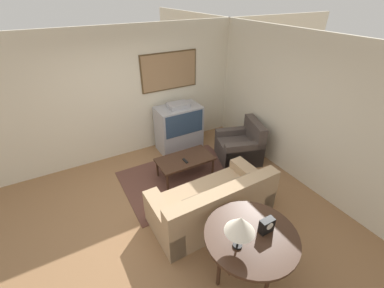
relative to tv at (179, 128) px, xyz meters
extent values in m
plane|color=#8E6642|center=(-1.09, -1.70, -0.53)|extent=(12.00, 12.00, 0.00)
cube|color=beige|center=(-1.09, 0.43, 0.82)|extent=(12.00, 0.06, 2.70)
cube|color=#4C381E|center=(0.00, 0.38, 1.19)|extent=(1.29, 0.03, 0.80)
cube|color=#93704C|center=(0.00, 0.36, 1.19)|extent=(1.24, 0.01, 0.75)
cube|color=beige|center=(1.54, -1.70, 0.82)|extent=(0.06, 12.00, 2.70)
cube|color=brown|center=(-0.47, -1.04, -0.53)|extent=(2.25, 1.62, 0.01)
cube|color=#9E9EA3|center=(0.00, 0.00, -0.30)|extent=(0.98, 0.58, 0.47)
cube|color=#9E9EA3|center=(0.00, 0.00, 0.22)|extent=(0.98, 0.58, 0.57)
cube|color=#2D425B|center=(0.00, -0.29, 0.22)|extent=(0.88, 0.01, 0.50)
cube|color=#9E9EA3|center=(0.00, 0.00, 0.55)|extent=(0.44, 0.32, 0.09)
cube|color=tan|center=(-0.51, -2.14, -0.32)|extent=(1.94, 0.97, 0.43)
cube|color=tan|center=(-0.51, -2.50, 0.11)|extent=(1.93, 0.25, 0.41)
cube|color=tan|center=(0.33, -2.13, -0.24)|extent=(0.26, 0.94, 0.59)
cube|color=tan|center=(-1.35, -2.16, -0.24)|extent=(0.26, 0.94, 0.59)
cube|color=#7C664D|center=(-0.08, -2.36, 0.07)|extent=(0.36, 0.13, 0.34)
cube|color=#7C664D|center=(-0.94, -2.38, 0.07)|extent=(0.36, 0.13, 0.34)
cube|color=#473D38|center=(0.93, -1.03, -0.31)|extent=(1.06, 1.04, 0.44)
cube|color=#473D38|center=(1.24, -1.13, 0.12)|extent=(0.42, 0.83, 0.43)
cube|color=#473D38|center=(1.03, -0.72, -0.24)|extent=(0.85, 0.41, 0.58)
cube|color=#473D38|center=(0.82, -1.34, -0.24)|extent=(0.85, 0.41, 0.58)
cube|color=#3D2619|center=(-0.37, -1.00, -0.14)|extent=(1.09, 0.58, 0.04)
cylinder|color=#3D2619|center=(-0.87, -1.24, -0.34)|extent=(0.04, 0.04, 0.38)
cylinder|color=#3D2619|center=(0.12, -1.24, -0.34)|extent=(0.04, 0.04, 0.38)
cylinder|color=#3D2619|center=(-0.87, -0.76, -0.34)|extent=(0.04, 0.04, 0.38)
cylinder|color=#3D2619|center=(0.12, -0.76, -0.34)|extent=(0.04, 0.04, 0.38)
cylinder|color=#3D2619|center=(-0.66, -3.23, 0.21)|extent=(1.13, 1.13, 0.04)
cube|color=#3D2619|center=(-0.66, -3.23, 0.15)|extent=(0.96, 0.45, 0.08)
cylinder|color=#3D2619|center=(-1.06, -3.17, -0.17)|extent=(0.05, 0.05, 0.72)
cylinder|color=#3D2619|center=(-0.27, -3.17, -0.17)|extent=(0.05, 0.05, 0.72)
cylinder|color=#3D2619|center=(-0.66, -3.60, -0.17)|extent=(0.05, 0.05, 0.72)
cylinder|color=black|center=(-0.90, -3.27, 0.25)|extent=(0.11, 0.11, 0.02)
cylinder|color=black|center=(-0.90, -3.27, 0.45)|extent=(0.02, 0.02, 0.39)
cone|color=silver|center=(-0.90, -3.27, 0.58)|extent=(0.34, 0.34, 0.20)
cube|color=black|center=(-0.48, -3.27, 0.33)|extent=(0.18, 0.09, 0.19)
cylinder|color=white|center=(-0.48, -3.32, 0.36)|extent=(0.10, 0.01, 0.10)
cube|color=black|center=(-0.41, -1.09, -0.11)|extent=(0.05, 0.16, 0.02)
camera|label=1|loc=(-2.26, -4.65, 2.73)|focal=24.00mm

